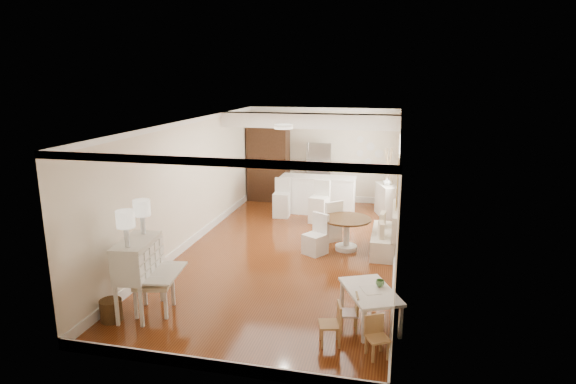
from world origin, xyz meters
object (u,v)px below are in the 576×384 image
at_px(pantry_cabinet, 268,163).
at_px(sideboard, 387,200).
at_px(breakfast_counter, 318,195).
at_px(fridge, 331,174).
at_px(kids_table, 370,307).
at_px(slip_chair_near, 315,234).
at_px(kids_chair_b, 349,312).
at_px(kids_chair_a, 330,324).
at_px(slip_chair_far, 329,220).
at_px(wicker_basket, 111,310).
at_px(secretary_bureau, 139,277).
at_px(bar_stool_left, 281,198).
at_px(kids_chair_c, 377,337).
at_px(dining_table, 346,234).
at_px(gustavian_armchair, 154,282).
at_px(bar_stool_right, 319,202).

height_order(pantry_cabinet, sideboard, pantry_cabinet).
height_order(breakfast_counter, fridge, fridge).
xyz_separation_m(kids_table, sideboard, (0.07, 6.01, 0.15)).
bearing_deg(slip_chair_near, kids_chair_b, -39.63).
relative_size(kids_chair_a, slip_chair_far, 0.66).
bearing_deg(wicker_basket, fridge, 73.30).
height_order(breakfast_counter, sideboard, breakfast_counter).
relative_size(secretary_bureau, slip_chair_far, 1.29).
bearing_deg(bar_stool_left, kids_chair_c, -67.99).
height_order(kids_chair_a, slip_chair_near, slip_chair_near).
distance_m(dining_table, sideboard, 2.97).
height_order(kids_chair_a, pantry_cabinet, pantry_cabinet).
distance_m(wicker_basket, fridge, 8.10).
bearing_deg(gustavian_armchair, kids_table, -95.70).
xyz_separation_m(bar_stool_left, sideboard, (2.75, 0.73, -0.09)).
bearing_deg(kids_table, slip_chair_near, 115.78).
distance_m(kids_chair_b, slip_chair_far, 4.11).
distance_m(slip_chair_far, fridge, 3.24).
distance_m(slip_chair_near, breakfast_counter, 3.16).
bearing_deg(dining_table, slip_chair_far, 128.88).
distance_m(kids_table, kids_chair_b, 0.40).
bearing_deg(slip_chair_near, kids_chair_c, -36.30).
relative_size(breakfast_counter, bar_stool_right, 1.88).
distance_m(gustavian_armchair, bar_stool_right, 5.67).
bearing_deg(slip_chair_near, slip_chair_far, 112.71).
bearing_deg(bar_stool_left, fridge, 53.65).
bearing_deg(secretary_bureau, kids_chair_a, -12.08).
relative_size(slip_chair_near, sideboard, 0.96).
relative_size(gustavian_armchair, kids_chair_c, 1.79).
bearing_deg(kids_chair_c, pantry_cabinet, 86.56).
relative_size(kids_chair_a, pantry_cabinet, 0.27).
bearing_deg(secretary_bureau, bar_stool_left, 73.39).
xyz_separation_m(gustavian_armchair, dining_table, (2.68, 3.54, -0.16)).
relative_size(wicker_basket, fridge, 0.19).
relative_size(kids_chair_a, sideboard, 0.70).
xyz_separation_m(gustavian_armchair, wicker_basket, (-0.53, -0.42, -0.35)).
height_order(wicker_basket, bar_stool_right, bar_stool_right).
relative_size(kids_chair_c, pantry_cabinet, 0.25).
xyz_separation_m(secretary_bureau, slip_chair_far, (2.42, 4.21, -0.14)).
distance_m(slip_chair_far, bar_stool_left, 2.16).
relative_size(kids_chair_a, fridge, 0.35).
height_order(kids_chair_a, kids_chair_c, kids_chair_a).
relative_size(kids_chair_c, slip_chair_near, 0.67).
bearing_deg(breakfast_counter, sideboard, 4.28).
bearing_deg(kids_chair_b, secretary_bureau, -97.34).
bearing_deg(pantry_cabinet, kids_table, -63.29).
relative_size(secretary_bureau, breakfast_counter, 0.60).
relative_size(kids_table, slip_chair_far, 1.17).
bearing_deg(kids_chair_c, kids_chair_b, 97.76).
distance_m(kids_chair_c, breakfast_counter, 7.05).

